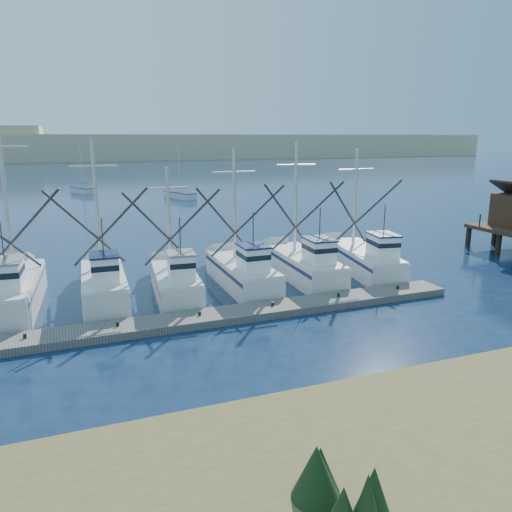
{
  "coord_description": "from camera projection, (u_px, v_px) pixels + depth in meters",
  "views": [
    {
      "loc": [
        -13.13,
        -17.36,
        9.11
      ],
      "look_at": [
        -3.43,
        8.0,
        2.6
      ],
      "focal_mm": 35.0,
      "sensor_mm": 36.0,
      "label": 1
    }
  ],
  "objects": [
    {
      "name": "trawler_fleet",
      "position": [
        175.0,
        278.0,
        29.36
      ],
      "size": [
        29.66,
        8.67,
        10.33
      ],
      "color": "silver",
      "rests_on": "ground"
    },
    {
      "name": "ground",
      "position": [
        390.0,
        344.0,
        22.45
      ],
      "size": [
        500.0,
        500.0,
        0.0
      ],
      "primitive_type": "plane",
      "color": "#0B1F33",
      "rests_on": "ground"
    },
    {
      "name": "sailboat_far",
      "position": [
        83.0,
        190.0,
        82.17
      ],
      "size": [
        3.93,
        5.62,
        8.1
      ],
      "rotation": [
        0.0,
        0.0,
        0.43
      ],
      "color": "silver",
      "rests_on": "ground"
    },
    {
      "name": "floating_dock",
      "position": [
        200.0,
        319.0,
        25.04
      ],
      "size": [
        29.25,
        2.27,
        0.39
      ],
      "primitive_type": "cube",
      "rotation": [
        0.0,
        0.0,
        0.01
      ],
      "color": "slate",
      "rests_on": "ground"
    },
    {
      "name": "dune_ridge",
      "position": [
        94.0,
        147.0,
        212.01
      ],
      "size": [
        360.0,
        60.0,
        10.0
      ],
      "primitive_type": "cube",
      "color": "tan",
      "rests_on": "ground"
    },
    {
      "name": "sailboat_near",
      "position": [
        180.0,
        195.0,
        75.26
      ],
      "size": [
        3.86,
        6.42,
        8.1
      ],
      "rotation": [
        0.0,
        0.0,
        0.37
      ],
      "color": "silver",
      "rests_on": "ground"
    }
  ]
}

